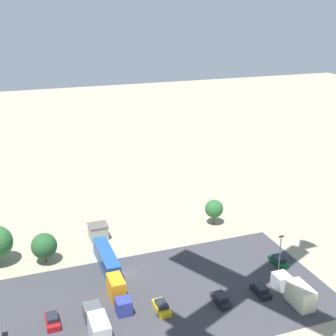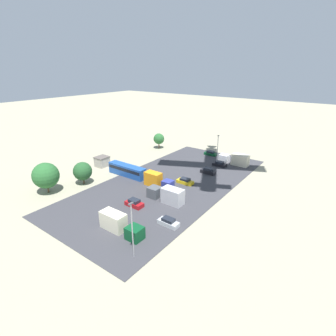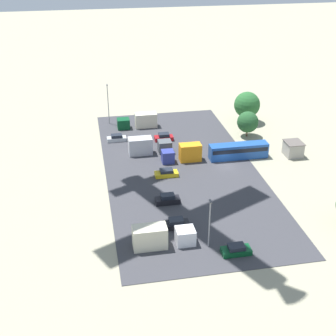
{
  "view_description": "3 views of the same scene",
  "coord_description": "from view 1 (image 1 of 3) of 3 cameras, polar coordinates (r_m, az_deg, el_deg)",
  "views": [
    {
      "loc": [
        18.19,
        70.08,
        45.13
      ],
      "look_at": [
        -0.79,
        18.71,
        25.89
      ],
      "focal_mm": 50.0,
      "sensor_mm": 36.0,
      "label": 1
    },
    {
      "loc": [
        49.98,
        44.93,
        28.05
      ],
      "look_at": [
        1.95,
        9.75,
        5.03
      ],
      "focal_mm": 28.0,
      "sensor_mm": 36.0,
      "label": 2
    },
    {
      "loc": [
        -78.06,
        26.07,
        41.84
      ],
      "look_at": [
        -5.53,
        12.53,
        3.54
      ],
      "focal_mm": 50.0,
      "sensor_mm": 36.0,
      "label": 3
    }
  ],
  "objects": [
    {
      "name": "ground_plane",
      "position": [
        85.31,
        -4.98,
        -12.66
      ],
      "size": [
        400.0,
        400.0,
        0.0
      ],
      "primitive_type": "plane",
      "color": "gray"
    },
    {
      "name": "parking_lot_surface",
      "position": [
        78.06,
        -3.14,
        -15.96
      ],
      "size": [
        61.53,
        28.79,
        0.08
      ],
      "color": "#38383D",
      "rests_on": "ground"
    },
    {
      "name": "shed_building",
      "position": [
        96.8,
        -8.52,
        -7.65
      ],
      "size": [
        3.83,
        3.48,
        3.02
      ],
      "color": "#9E998E",
      "rests_on": "ground"
    },
    {
      "name": "bus",
      "position": [
        86.77,
        -7.51,
        -10.85
      ],
      "size": [
        2.54,
        11.89,
        3.03
      ],
      "color": "#1E4C9E",
      "rests_on": "ground"
    },
    {
      "name": "parked_car_0",
      "position": [
        74.98,
        -13.92,
        -17.6
      ],
      "size": [
        1.95,
        4.06,
        1.6
      ],
      "color": "maroon",
      "rests_on": "ground"
    },
    {
      "name": "parked_car_1",
      "position": [
        80.76,
        11.25,
        -14.44
      ],
      "size": [
        1.9,
        4.06,
        1.5
      ],
      "color": "black",
      "rests_on": "ground"
    },
    {
      "name": "parked_car_2",
      "position": [
        75.76,
        -0.79,
        -16.58
      ],
      "size": [
        1.9,
        4.34,
        1.41
      ],
      "rotation": [
        0.0,
        0.0,
        3.14
      ],
      "color": "gold",
      "rests_on": "ground"
    },
    {
      "name": "parked_car_3",
      "position": [
        77.64,
        6.47,
        -15.62
      ],
      "size": [
        1.78,
        4.15,
        1.66
      ],
      "color": "black",
      "rests_on": "ground"
    },
    {
      "name": "parked_car_5",
      "position": [
        89.67,
        13.33,
        -10.94
      ],
      "size": [
        1.97,
        4.24,
        1.42
      ],
      "color": "#0C4723",
      "rests_on": "ground"
    },
    {
      "name": "parked_truck_0",
      "position": [
        80.08,
        15.2,
        -14.29
      ],
      "size": [
        2.55,
        9.13,
        3.45
      ],
      "rotation": [
        0.0,
        0.0,
        3.14
      ],
      "color": "silver",
      "rests_on": "ground"
    },
    {
      "name": "parked_truck_2",
      "position": [
        71.41,
        -8.6,
        -18.37
      ],
      "size": [
        2.57,
        8.82,
        3.5
      ],
      "rotation": [
        0.0,
        0.0,
        3.14
      ],
      "color": "#4C5156",
      "rests_on": "ground"
    },
    {
      "name": "parked_truck_3",
      "position": [
        77.48,
        -6.09,
        -14.88
      ],
      "size": [
        2.34,
        7.89,
        3.48
      ],
      "color": "navy",
      "rests_on": "ground"
    },
    {
      "name": "tree_apron_mid",
      "position": [
        89.43,
        -14.87,
        -9.17
      ],
      "size": [
        4.71,
        4.71,
        5.76
      ],
      "color": "brown",
      "rests_on": "ground"
    },
    {
      "name": "tree_apron_far",
      "position": [
        101.28,
        5.64,
        -4.97
      ],
      "size": [
        3.91,
        3.91,
        5.53
      ],
      "color": "brown",
      "rests_on": "ground"
    },
    {
      "name": "light_pole_lot_edge",
      "position": [
        84.2,
        13.48,
        -10.16
      ],
      "size": [
        0.9,
        0.28,
        7.8
      ],
      "color": "gray",
      "rests_on": "ground"
    }
  ]
}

